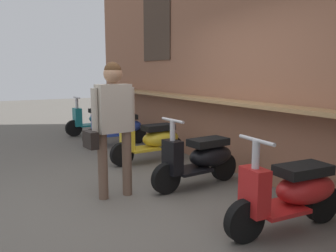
{
  "coord_description": "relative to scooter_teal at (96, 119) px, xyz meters",
  "views": [
    {
      "loc": [
        3.68,
        -1.57,
        1.55
      ],
      "look_at": [
        -0.83,
        1.02,
        0.73
      ],
      "focal_mm": 36.3,
      "sensor_mm": 36.0,
      "label": 1
    }
  ],
  "objects": [
    {
      "name": "scooter_red",
      "position": [
        6.11,
        -0.0,
        0.0
      ],
      "size": [
        0.5,
        1.4,
        0.97
      ],
      "rotation": [
        0.0,
        0.0,
        -1.65
      ],
      "color": "red",
      "rests_on": "ground_plane"
    },
    {
      "name": "scooter_yellow",
      "position": [
        3.1,
        0.0,
        0.0
      ],
      "size": [
        0.46,
        1.4,
        0.97
      ],
      "rotation": [
        0.0,
        0.0,
        -1.54
      ],
      "color": "gold",
      "rests_on": "ground_plane"
    },
    {
      "name": "ground_plane",
      "position": [
        4.59,
        -1.08,
        -0.39
      ],
      "size": [
        33.92,
        33.92,
        0.0
      ],
      "primitive_type": "plane",
      "color": "#605B54"
    },
    {
      "name": "market_stall_facade",
      "position": [
        4.59,
        0.94,
        1.54
      ],
      "size": [
        12.11,
        0.61,
        3.88
      ],
      "color": "#8C5B44",
      "rests_on": "ground_plane"
    },
    {
      "name": "shopper_with_handbag",
      "position": [
        4.38,
        -1.2,
        0.63
      ],
      "size": [
        0.3,
        0.66,
        1.68
      ],
      "rotation": [
        0.0,
        0.0,
        0.09
      ],
      "color": "brown",
      "rests_on": "ground_plane"
    },
    {
      "name": "scooter_teal",
      "position": [
        0.0,
        0.0,
        0.0
      ],
      "size": [
        0.46,
        1.4,
        0.97
      ],
      "rotation": [
        0.0,
        0.0,
        -1.54
      ],
      "color": "#197075",
      "rests_on": "ground_plane"
    },
    {
      "name": "scooter_black",
      "position": [
        4.57,
        -0.0,
        0.0
      ],
      "size": [
        0.49,
        1.4,
        0.97
      ],
      "rotation": [
        0.0,
        0.0,
        -1.5
      ],
      "color": "black",
      "rests_on": "ground_plane"
    },
    {
      "name": "scooter_blue",
      "position": [
        1.52,
        0.0,
        0.0
      ],
      "size": [
        0.46,
        1.4,
        0.97
      ],
      "rotation": [
        0.0,
        0.0,
        -1.6
      ],
      "color": "#233D9E",
      "rests_on": "ground_plane"
    }
  ]
}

